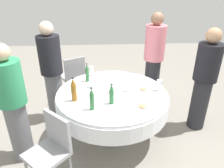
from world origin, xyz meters
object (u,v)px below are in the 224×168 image
Objects in this scene: wine_glass_mid at (112,85)px; wine_glass_south at (127,85)px; bottle_green_near at (112,94)px; plate_right at (142,107)px; bottle_amber_mid at (74,90)px; person_near at (154,60)px; bottle_green_north at (87,73)px; bottle_green_rear at (92,99)px; dining_table at (112,101)px; person_rear at (52,72)px; person_mid at (204,80)px; wine_glass_far at (92,69)px; chair_south at (73,74)px; plate_far at (143,90)px; person_north at (13,104)px; chair_outer at (52,146)px; wine_glass_inner at (92,81)px; wine_glass_outer at (159,83)px.

wine_glass_mid is 0.21m from wine_glass_south.
plate_right is (-0.13, -0.37, -0.12)m from bottle_green_near.
person_near is at bearing -51.23° from bottle_amber_mid.
wine_glass_south is at bearing -37.34° from bottle_green_near.
bottle_amber_mid is at bearing 165.93° from bottle_green_north.
dining_table is at bearing -32.59° from bottle_green_rear.
bottle_amber_mid reaches higher than bottle_green_north.
wine_glass_mid is 1.05m from person_rear.
person_rear is (0.14, 0.56, -0.02)m from bottle_green_north.
person_mid is at bearing -83.76° from wine_glass_south.
wine_glass_mid is at bearing -153.44° from wine_glass_far.
wine_glass_far is at bearing -86.70° from chair_south.
plate_far is at bearing -77.33° from bottle_amber_mid.
wine_glass_mid is 0.55m from plate_right.
dining_table is 0.56m from plate_right.
person_north reaches higher than bottle_amber_mid.
wine_glass_south is (-0.37, -0.56, -0.03)m from bottle_green_north.
plate_far and plate_right have the same top height.
bottle_amber_mid is 0.21× the size of person_north.
person_north is at bearing 104.27° from bottle_amber_mid.
person_near is 2.21m from chair_outer.
bottle_amber_mid is at bearing 165.34° from wine_glass_far.
wine_glass_far is at bearing 2.51° from wine_glass_inner.
person_north is (-0.38, 1.86, -0.04)m from wine_glass_outer.
bottle_amber_mid is 1.63m from person_near.
wine_glass_far is at bearing -14.66° from bottle_amber_mid.
person_north is (-0.96, 0.91, -0.04)m from wine_glass_far.
wine_glass_south reaches higher than plate_right.
plate_right is at bearing 143.87° from wine_glass_outer.
wine_glass_far is at bearing 26.48° from dining_table.
person_near reaches higher than wine_glass_far.
bottle_green_near reaches higher than wine_glass_inner.
bottle_amber_mid is 1.41m from chair_south.
wine_glass_mid reaches higher than wine_glass_south.
plate_right is 1.90m from chair_south.
person_rear is (0.52, 1.12, 0.01)m from wine_glass_south.
wine_glass_far is at bearing -111.06° from person_mid.
bottle_green_near is 1.21m from person_rear.
person_rear is (0.53, 0.91, 0.25)m from dining_table.
bottle_green_near is 1.89× the size of wine_glass_mid.
chair_outer is (-1.36, 0.41, -0.33)m from wine_glass_far.
wine_glass_outer is at bearing -109.94° from bottle_green_north.
wine_glass_far is 0.93m from plate_far.
person_rear is 2.31m from person_mid.
wine_glass_south is (0.42, -0.47, -0.04)m from bottle_green_rear.
bottle_green_north is 0.98× the size of bottle_green_rear.
person_rear is 1.02× the size of person_mid.
wine_glass_far is 0.09× the size of person_near.
wine_glass_outer is (0.00, -0.45, 0.02)m from wine_glass_south.
person_north is 1.79× the size of chair_outer.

